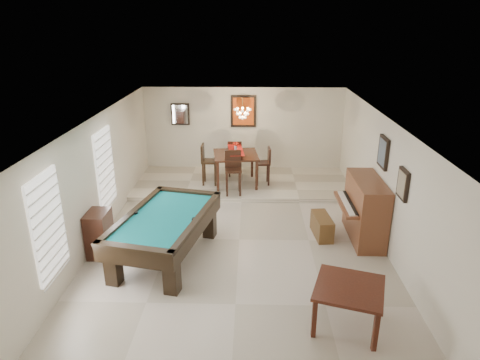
{
  "coord_description": "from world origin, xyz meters",
  "views": [
    {
      "loc": [
        0.23,
        -8.2,
        4.45
      ],
      "look_at": [
        0.0,
        0.6,
        1.15
      ],
      "focal_mm": 32.0,
      "sensor_mm": 36.0,
      "label": 1
    }
  ],
  "objects_px": {
    "dining_chair_east": "(263,166)",
    "apothecary_chest": "(99,234)",
    "upright_piano": "(358,209)",
    "dining_chair_west": "(210,164)",
    "dining_chair_south": "(233,173)",
    "dining_chair_north": "(235,158)",
    "square_table": "(348,306)",
    "flower_vase": "(236,146)",
    "pool_table": "(166,237)",
    "chandelier": "(243,109)",
    "piano_bench": "(322,226)",
    "dining_table": "(236,167)"
  },
  "relations": [
    {
      "from": "dining_chair_east",
      "to": "apothecary_chest",
      "type": "bearing_deg",
      "value": -46.34
    },
    {
      "from": "upright_piano",
      "to": "dining_chair_west",
      "type": "height_order",
      "value": "upright_piano"
    },
    {
      "from": "dining_chair_south",
      "to": "dining_chair_north",
      "type": "relative_size",
      "value": 1.07
    },
    {
      "from": "apothecary_chest",
      "to": "square_table",
      "type": "bearing_deg",
      "value": -24.17
    },
    {
      "from": "apothecary_chest",
      "to": "flower_vase",
      "type": "height_order",
      "value": "flower_vase"
    },
    {
      "from": "pool_table",
      "to": "apothecary_chest",
      "type": "xyz_separation_m",
      "value": [
        -1.35,
        0.1,
        0.01
      ]
    },
    {
      "from": "pool_table",
      "to": "dining_chair_north",
      "type": "distance_m",
      "value": 4.71
    },
    {
      "from": "flower_vase",
      "to": "dining_chair_west",
      "type": "xyz_separation_m",
      "value": [
        -0.72,
        -0.03,
        -0.53
      ]
    },
    {
      "from": "pool_table",
      "to": "chandelier",
      "type": "bearing_deg",
      "value": 82.75
    },
    {
      "from": "piano_bench",
      "to": "chandelier",
      "type": "height_order",
      "value": "chandelier"
    },
    {
      "from": "dining_chair_north",
      "to": "dining_chair_east",
      "type": "bearing_deg",
      "value": 139.66
    },
    {
      "from": "dining_chair_south",
      "to": "chandelier",
      "type": "height_order",
      "value": "chandelier"
    },
    {
      "from": "pool_table",
      "to": "square_table",
      "type": "distance_m",
      "value": 3.71
    },
    {
      "from": "dining_chair_south",
      "to": "apothecary_chest",
      "type": "bearing_deg",
      "value": -135.48
    },
    {
      "from": "piano_bench",
      "to": "dining_chair_west",
      "type": "distance_m",
      "value": 3.93
    },
    {
      "from": "dining_chair_east",
      "to": "chandelier",
      "type": "height_order",
      "value": "chandelier"
    },
    {
      "from": "upright_piano",
      "to": "apothecary_chest",
      "type": "relative_size",
      "value": 1.74
    },
    {
      "from": "piano_bench",
      "to": "flower_vase",
      "type": "relative_size",
      "value": 3.74
    },
    {
      "from": "dining_table",
      "to": "dining_chair_east",
      "type": "height_order",
      "value": "dining_chair_east"
    },
    {
      "from": "dining_chair_south",
      "to": "flower_vase",
      "type": "bearing_deg",
      "value": 82.31
    },
    {
      "from": "piano_bench",
      "to": "dining_chair_east",
      "type": "bearing_deg",
      "value": 113.43
    },
    {
      "from": "upright_piano",
      "to": "apothecary_chest",
      "type": "bearing_deg",
      "value": -170.93
    },
    {
      "from": "apothecary_chest",
      "to": "piano_bench",
      "type": "bearing_deg",
      "value": 11.22
    },
    {
      "from": "piano_bench",
      "to": "dining_chair_east",
      "type": "height_order",
      "value": "dining_chair_east"
    },
    {
      "from": "piano_bench",
      "to": "dining_chair_south",
      "type": "bearing_deg",
      "value": 134.19
    },
    {
      "from": "flower_vase",
      "to": "pool_table",
      "type": "bearing_deg",
      "value": -107.86
    },
    {
      "from": "piano_bench",
      "to": "dining_chair_north",
      "type": "distance_m",
      "value": 4.11
    },
    {
      "from": "square_table",
      "to": "dining_chair_north",
      "type": "xyz_separation_m",
      "value": [
        -1.97,
        6.48,
        0.31
      ]
    },
    {
      "from": "piano_bench",
      "to": "apothecary_chest",
      "type": "height_order",
      "value": "apothecary_chest"
    },
    {
      "from": "pool_table",
      "to": "piano_bench",
      "type": "distance_m",
      "value": 3.38
    },
    {
      "from": "square_table",
      "to": "apothecary_chest",
      "type": "xyz_separation_m",
      "value": [
        -4.51,
        2.03,
        0.11
      ]
    },
    {
      "from": "apothecary_chest",
      "to": "dining_chair_east",
      "type": "relative_size",
      "value": 0.87
    },
    {
      "from": "square_table",
      "to": "pool_table",
      "type": "bearing_deg",
      "value": 148.6
    },
    {
      "from": "dining_chair_south",
      "to": "dining_chair_west",
      "type": "xyz_separation_m",
      "value": [
        -0.69,
        0.73,
        -0.0
      ]
    },
    {
      "from": "dining_table",
      "to": "dining_chair_north",
      "type": "bearing_deg",
      "value": 93.61
    },
    {
      "from": "square_table",
      "to": "upright_piano",
      "type": "relative_size",
      "value": 0.62
    },
    {
      "from": "upright_piano",
      "to": "piano_bench",
      "type": "distance_m",
      "value": 0.85
    },
    {
      "from": "chandelier",
      "to": "dining_table",
      "type": "bearing_deg",
      "value": -144.61
    },
    {
      "from": "apothecary_chest",
      "to": "dining_chair_west",
      "type": "relative_size",
      "value": 0.81
    },
    {
      "from": "upright_piano",
      "to": "piano_bench",
      "type": "height_order",
      "value": "upright_piano"
    },
    {
      "from": "square_table",
      "to": "dining_chair_west",
      "type": "xyz_separation_m",
      "value": [
        -2.65,
        5.75,
        0.34
      ]
    },
    {
      "from": "pool_table",
      "to": "square_table",
      "type": "height_order",
      "value": "pool_table"
    },
    {
      "from": "piano_bench",
      "to": "dining_table",
      "type": "xyz_separation_m",
      "value": [
        -1.99,
        2.84,
        0.38
      ]
    },
    {
      "from": "piano_bench",
      "to": "dining_chair_north",
      "type": "height_order",
      "value": "dining_chair_north"
    },
    {
      "from": "pool_table",
      "to": "square_table",
      "type": "relative_size",
      "value": 2.68
    },
    {
      "from": "dining_chair_east",
      "to": "chandelier",
      "type": "bearing_deg",
      "value": -106.57
    },
    {
      "from": "dining_table",
      "to": "dining_chair_east",
      "type": "relative_size",
      "value": 1.14
    },
    {
      "from": "dining_chair_west",
      "to": "piano_bench",
      "type": "bearing_deg",
      "value": -134.49
    },
    {
      "from": "dining_table",
      "to": "dining_chair_north",
      "type": "relative_size",
      "value": 1.11
    },
    {
      "from": "upright_piano",
      "to": "flower_vase",
      "type": "xyz_separation_m",
      "value": [
        -2.72,
        2.9,
        0.55
      ]
    }
  ]
}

